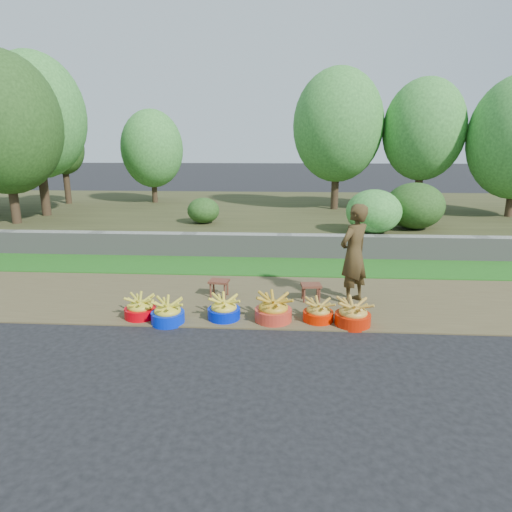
# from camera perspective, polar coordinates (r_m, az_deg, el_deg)

# --- Properties ---
(ground_plane) EXTENTS (120.00, 120.00, 0.00)m
(ground_plane) POSITION_cam_1_polar(r_m,az_deg,el_deg) (6.17, 3.71, -9.89)
(ground_plane) COLOR black
(ground_plane) RESTS_ON ground
(dirt_shoulder) EXTENTS (80.00, 2.50, 0.02)m
(dirt_shoulder) POSITION_cam_1_polar(r_m,az_deg,el_deg) (7.32, 3.71, -5.78)
(dirt_shoulder) COLOR brown
(dirt_shoulder) RESTS_ON ground
(grass_verge) EXTENTS (80.00, 1.50, 0.04)m
(grass_verge) POSITION_cam_1_polar(r_m,az_deg,el_deg) (9.22, 3.72, -1.41)
(grass_verge) COLOR #1F5F17
(grass_verge) RESTS_ON ground
(retaining_wall) EXTENTS (80.00, 0.35, 0.55)m
(retaining_wall) POSITION_cam_1_polar(r_m,az_deg,el_deg) (9.98, 3.75, 1.33)
(retaining_wall) COLOR gray
(retaining_wall) RESTS_ON ground
(earth_bank) EXTENTS (80.00, 10.00, 0.50)m
(earth_bank) POSITION_cam_1_polar(r_m,az_deg,el_deg) (14.80, 3.74, 5.56)
(earth_bank) COLOR #38391D
(earth_bank) RESTS_ON ground
(vegetation) EXTENTS (28.73, 7.13, 4.77)m
(vegetation) POSITION_cam_1_polar(r_m,az_deg,el_deg) (13.35, 5.94, 15.87)
(vegetation) COLOR #332618
(vegetation) RESTS_ON earth_bank
(basin_a) EXTENTS (0.47, 0.47, 0.35)m
(basin_a) POSITION_cam_1_polar(r_m,az_deg,el_deg) (6.74, -15.18, -6.75)
(basin_a) COLOR #D1000A
(basin_a) RESTS_ON ground
(basin_b) EXTENTS (0.49, 0.49, 0.36)m
(basin_b) POSITION_cam_1_polar(r_m,az_deg,el_deg) (6.46, -11.69, -7.43)
(basin_b) COLOR #0122D1
(basin_b) RESTS_ON ground
(basin_c) EXTENTS (0.49, 0.49, 0.36)m
(basin_c) POSITION_cam_1_polar(r_m,az_deg,el_deg) (6.48, -4.30, -7.09)
(basin_c) COLOR #0019C6
(basin_c) RESTS_ON ground
(basin_d) EXTENTS (0.55, 0.55, 0.41)m
(basin_d) POSITION_cam_1_polar(r_m,az_deg,el_deg) (6.39, 2.32, -7.18)
(basin_d) COLOR #B63221
(basin_d) RESTS_ON ground
(basin_e) EXTENTS (0.45, 0.45, 0.34)m
(basin_e) POSITION_cam_1_polar(r_m,az_deg,el_deg) (6.46, 8.31, -7.41)
(basin_e) COLOR red
(basin_e) RESTS_ON ground
(basin_f) EXTENTS (0.52, 0.52, 0.39)m
(basin_f) POSITION_cam_1_polar(r_m,az_deg,el_deg) (6.40, 12.79, -7.60)
(basin_f) COLOR #BC1B05
(basin_f) RESTS_ON ground
(stool_left) EXTENTS (0.36, 0.30, 0.29)m
(stool_left) POSITION_cam_1_polar(r_m,az_deg,el_deg) (7.37, -4.96, -3.67)
(stool_left) COLOR #572D1E
(stool_left) RESTS_ON dirt_shoulder
(stool_right) EXTENTS (0.35, 0.28, 0.29)m
(stool_right) POSITION_cam_1_polar(r_m,az_deg,el_deg) (7.20, 7.36, -4.19)
(stool_right) COLOR #572D1E
(stool_right) RESTS_ON dirt_shoulder
(vendor_woman) EXTENTS (0.70, 0.70, 1.64)m
(vendor_woman) POSITION_cam_1_polar(r_m,az_deg,el_deg) (7.11, 12.91, 0.27)
(vendor_woman) COLOR black
(vendor_woman) RESTS_ON dirt_shoulder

